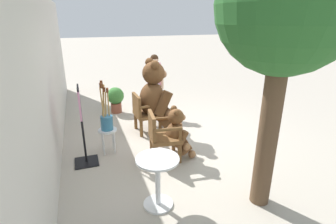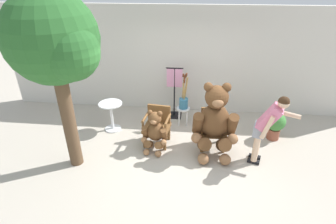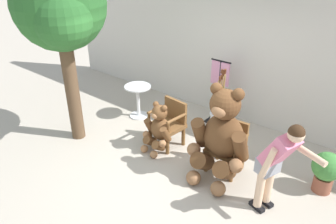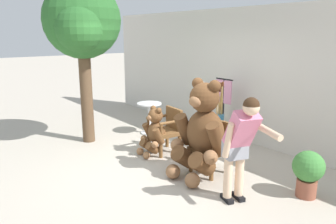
# 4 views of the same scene
# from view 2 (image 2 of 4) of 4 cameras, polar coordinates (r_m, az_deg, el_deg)

# --- Properties ---
(ground_plane) EXTENTS (60.00, 60.00, 0.00)m
(ground_plane) POSITION_cam_2_polar(r_m,az_deg,el_deg) (5.59, 3.20, -10.29)
(ground_plane) COLOR #B2A899
(back_wall) EXTENTS (10.00, 0.16, 2.80)m
(back_wall) POSITION_cam_2_polar(r_m,az_deg,el_deg) (7.09, 4.58, 11.05)
(back_wall) COLOR beige
(back_wall) RESTS_ON ground
(wooden_chair_left) EXTENTS (0.62, 0.58, 0.86)m
(wooden_chair_left) POSITION_cam_2_polar(r_m,az_deg,el_deg) (5.87, -2.32, -2.71)
(wooden_chair_left) COLOR brown
(wooden_chair_left) RESTS_ON ground
(wooden_chair_right) EXTENTS (0.58, 0.55, 0.86)m
(wooden_chair_right) POSITION_cam_2_polar(r_m,az_deg,el_deg) (5.84, 9.70, -3.31)
(wooden_chair_right) COLOR brown
(wooden_chair_right) RESTS_ON ground
(teddy_bear_large) EXTENTS (0.95, 0.91, 1.59)m
(teddy_bear_large) POSITION_cam_2_polar(r_m,az_deg,el_deg) (5.45, 10.16, -1.92)
(teddy_bear_large) COLOR brown
(teddy_bear_large) RESTS_ON ground
(teddy_bear_small) EXTENTS (0.57, 0.56, 0.94)m
(teddy_bear_small) POSITION_cam_2_polar(r_m,az_deg,el_deg) (5.63, -2.87, -4.22)
(teddy_bear_small) COLOR brown
(teddy_bear_small) RESTS_ON ground
(person_visitor) EXTENTS (0.86, 0.48, 1.52)m
(person_visitor) POSITION_cam_2_polar(r_m,az_deg,el_deg) (5.36, 20.83, -2.47)
(person_visitor) COLOR black
(person_visitor) RESTS_ON ground
(white_stool) EXTENTS (0.34, 0.34, 0.46)m
(white_stool) POSITION_cam_2_polar(r_m,az_deg,el_deg) (6.64, 3.34, 0.08)
(white_stool) COLOR silver
(white_stool) RESTS_ON ground
(brush_bucket) EXTENTS (0.22, 0.22, 0.91)m
(brush_bucket) POSITION_cam_2_polar(r_m,az_deg,el_deg) (6.50, 3.44, 2.59)
(brush_bucket) COLOR teal
(brush_bucket) RESTS_ON white_stool
(round_side_table) EXTENTS (0.56, 0.56, 0.72)m
(round_side_table) POSITION_cam_2_polar(r_m,az_deg,el_deg) (6.50, -12.22, -0.28)
(round_side_table) COLOR silver
(round_side_table) RESTS_ON ground
(patio_tree) EXTENTS (1.62, 1.54, 3.30)m
(patio_tree) POSITION_cam_2_polar(r_m,az_deg,el_deg) (4.72, -23.29, 13.58)
(patio_tree) COLOR brown
(patio_tree) RESTS_ON ground
(potted_plant) EXTENTS (0.44, 0.44, 0.68)m
(potted_plant) POSITION_cam_2_polar(r_m,az_deg,el_deg) (6.50, 22.32, -2.38)
(potted_plant) COLOR brown
(potted_plant) RESTS_ON ground
(clothing_display_stand) EXTENTS (0.44, 0.40, 1.36)m
(clothing_display_stand) POSITION_cam_2_polar(r_m,az_deg,el_deg) (6.87, 1.40, 4.53)
(clothing_display_stand) COLOR black
(clothing_display_stand) RESTS_ON ground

